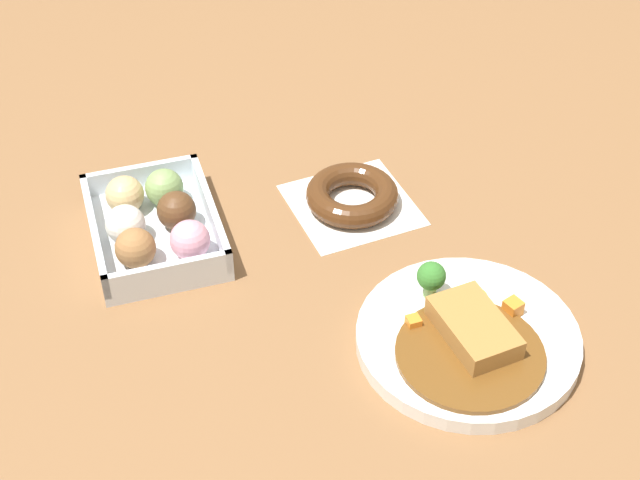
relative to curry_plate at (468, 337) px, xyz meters
name	(u,v)px	position (x,y,z in m)	size (l,w,h in m)	color
ground_plane	(319,265)	(-0.17, -0.11, -0.01)	(1.60, 1.60, 0.00)	brown
curry_plate	(468,337)	(0.00, 0.00, 0.00)	(0.24, 0.24, 0.06)	white
donut_box	(154,223)	(-0.27, -0.28, 0.01)	(0.20, 0.15, 0.06)	silver
chocolate_ring_donut	(352,196)	(-0.26, -0.04, 0.00)	(0.16, 0.16, 0.03)	white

